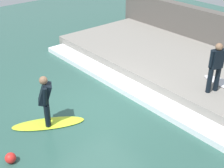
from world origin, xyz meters
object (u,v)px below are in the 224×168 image
(surfer_riding, at_px, (45,98))
(marker_buoy, at_px, (11,158))
(surfboard_riding, at_px, (48,123))
(surfer_waiting_near, at_px, (216,65))

(surfer_riding, relative_size, marker_buoy, 5.53)
(surfboard_riding, relative_size, marker_buoy, 7.74)
(surfer_riding, distance_m, surfer_waiting_near, 5.17)
(surfboard_riding, xyz_separation_m, surfer_riding, (0.00, 0.00, 0.87))
(surfer_riding, height_order, marker_buoy, surfer_riding)
(surfer_waiting_near, height_order, marker_buoy, surfer_waiting_near)
(surfer_waiting_near, bearing_deg, marker_buoy, 165.36)
(surfboard_riding, relative_size, surfer_waiting_near, 1.31)
(marker_buoy, bearing_deg, surfboard_riding, 27.80)
(marker_buoy, bearing_deg, surfer_riding, 27.80)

